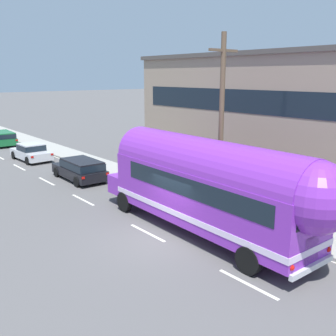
{
  "coord_description": "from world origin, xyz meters",
  "views": [
    {
      "loc": [
        -9.22,
        -11.6,
        6.61
      ],
      "look_at": [
        2.02,
        1.96,
        2.38
      ],
      "focal_mm": 41.31,
      "sensor_mm": 36.0,
      "label": 1
    }
  ],
  "objects_px": {
    "painted_bus": "(212,184)",
    "car_second": "(31,151)",
    "car_lead": "(81,168)",
    "utility_pole": "(221,123)",
    "car_third": "(2,137)"
  },
  "relations": [
    {
      "from": "car_second",
      "to": "painted_bus",
      "type": "bearing_deg",
      "value": -89.5
    },
    {
      "from": "painted_bus",
      "to": "car_third",
      "type": "xyz_separation_m",
      "value": [
        0.14,
        28.12,
        -1.51
      ]
    },
    {
      "from": "painted_bus",
      "to": "car_second",
      "type": "xyz_separation_m",
      "value": [
        -0.17,
        19.65,
        -1.58
      ]
    },
    {
      "from": "utility_pole",
      "to": "car_third",
      "type": "distance_m",
      "value": 26.64
    },
    {
      "from": "painted_bus",
      "to": "car_third",
      "type": "relative_size",
      "value": 2.74
    },
    {
      "from": "car_second",
      "to": "car_third",
      "type": "bearing_deg",
      "value": 87.88
    },
    {
      "from": "painted_bus",
      "to": "car_lead",
      "type": "xyz_separation_m",
      "value": [
        0.07,
        11.71,
        -1.51
      ]
    },
    {
      "from": "utility_pole",
      "to": "painted_bus",
      "type": "xyz_separation_m",
      "value": [
        -2.42,
        -1.82,
        -2.12
      ]
    },
    {
      "from": "painted_bus",
      "to": "car_second",
      "type": "bearing_deg",
      "value": 90.5
    },
    {
      "from": "utility_pole",
      "to": "car_second",
      "type": "bearing_deg",
      "value": 98.25
    },
    {
      "from": "painted_bus",
      "to": "car_lead",
      "type": "bearing_deg",
      "value": 89.66
    },
    {
      "from": "car_lead",
      "to": "car_second",
      "type": "distance_m",
      "value": 7.94
    },
    {
      "from": "painted_bus",
      "to": "car_second",
      "type": "distance_m",
      "value": 19.72
    },
    {
      "from": "painted_bus",
      "to": "utility_pole",
      "type": "bearing_deg",
      "value": 37.04
    },
    {
      "from": "car_third",
      "to": "car_second",
      "type": "bearing_deg",
      "value": -92.12
    }
  ]
}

